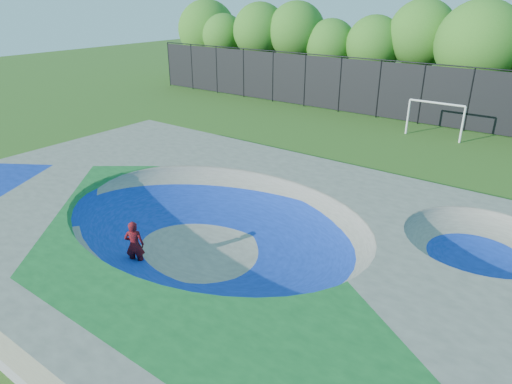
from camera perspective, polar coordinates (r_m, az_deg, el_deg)
ground at (r=15.79m, az=-5.31°, el=-7.52°), size 120.00×120.00×0.00m
skate_deck at (r=15.42m, az=-5.42°, el=-5.13°), size 22.00×14.00×1.50m
skater at (r=15.00m, az=-14.94°, el=-6.42°), size 0.72×0.68×1.65m
skateboard at (r=15.41m, az=-14.63°, el=-9.01°), size 0.76×0.63×0.05m
soccer_goal at (r=29.85m, az=21.52°, el=9.15°), size 3.37×0.12×2.22m
fence at (r=32.86m, az=20.02°, el=11.55°), size 48.09×0.09×4.04m
treeline at (r=37.01m, az=23.92°, el=16.80°), size 53.03×7.28×8.56m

